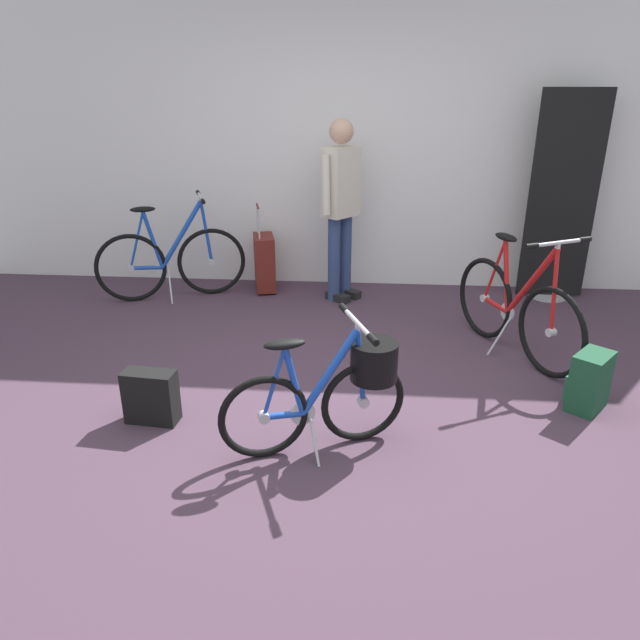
# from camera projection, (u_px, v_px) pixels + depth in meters

# --- Properties ---
(ground_plane) EXTENTS (7.37, 7.37, 0.00)m
(ground_plane) POSITION_uv_depth(u_px,v_px,m) (316.00, 415.00, 3.60)
(ground_plane) COLOR #473342
(back_wall) EXTENTS (7.37, 0.10, 3.04)m
(back_wall) POSITION_uv_depth(u_px,v_px,m) (340.00, 125.00, 5.42)
(back_wall) COLOR white
(back_wall) RESTS_ON ground_plane
(floor_banner_stand) EXTENTS (0.60, 0.36, 1.85)m
(floor_banner_stand) POSITION_uv_depth(u_px,v_px,m) (561.00, 208.00, 5.25)
(floor_banner_stand) COLOR #B7B7BC
(floor_banner_stand) RESTS_ON ground_plane
(folding_bike_foreground) EXTENTS (1.00, 0.55, 0.75)m
(folding_bike_foreground) POSITION_uv_depth(u_px,v_px,m) (337.00, 386.00, 3.18)
(folding_bike_foreground) COLOR black
(folding_bike_foreground) RESTS_ON ground_plane
(display_bike_left) EXTENTS (0.71, 1.24, 0.95)m
(display_bike_left) POSITION_uv_depth(u_px,v_px,m) (516.00, 309.00, 4.28)
(display_bike_left) COLOR black
(display_bike_left) RESTS_ON ground_plane
(display_bike_right) EXTENTS (1.29, 0.62, 0.95)m
(display_bike_right) POSITION_uv_depth(u_px,v_px,m) (171.00, 261.00, 5.41)
(display_bike_right) COLOR black
(display_bike_right) RESTS_ON ground_plane
(visitor_near_wall) EXTENTS (0.39, 0.43, 1.61)m
(visitor_near_wall) POSITION_uv_depth(u_px,v_px,m) (341.00, 201.00, 5.19)
(visitor_near_wall) COLOR navy
(visitor_near_wall) RESTS_ON ground_plane
(rolling_suitcase) EXTENTS (0.26, 0.39, 0.83)m
(rolling_suitcase) POSITION_uv_depth(u_px,v_px,m) (265.00, 262.00, 5.63)
(rolling_suitcase) COLOR maroon
(rolling_suitcase) RESTS_ON ground_plane
(backpack_on_floor) EXTENTS (0.32, 0.20, 0.33)m
(backpack_on_floor) POSITION_uv_depth(u_px,v_px,m) (151.00, 397.00, 3.49)
(backpack_on_floor) COLOR black
(backpack_on_floor) RESTS_ON ground_plane
(handbag_on_floor) EXTENTS (0.31, 0.32, 0.37)m
(handbag_on_floor) POSITION_uv_depth(u_px,v_px,m) (589.00, 382.00, 3.61)
(handbag_on_floor) COLOR #19472D
(handbag_on_floor) RESTS_ON ground_plane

